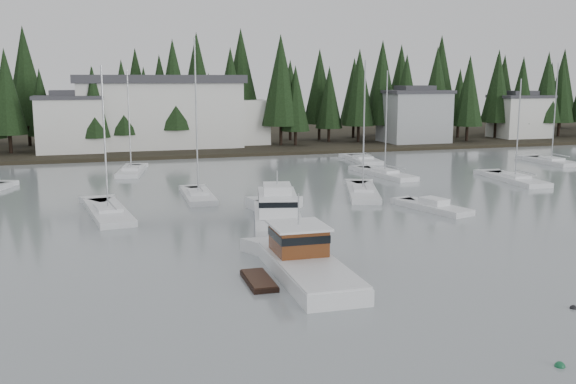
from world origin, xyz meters
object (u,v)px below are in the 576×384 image
object	(u,v)px
sailboat_1	(108,214)
runabout_1	(434,209)
house_east_a	(414,115)
harbor_inn	(173,112)
house_west	(70,123)
sailboat_3	(363,194)
sailboat_8	(551,163)
house_east_b	(520,115)
cabin_cruiser_center	(277,216)
sailboat_4	(198,197)
lobster_boat_brown	(304,266)
sailboat_10	(131,173)
sailboat_0	(515,181)
sailboat_7	(385,175)
sailboat_11	(363,161)

from	to	relation	value
sailboat_1	runabout_1	xyz separation A→B (m)	(26.14, -5.95, 0.07)
house_east_a	harbor_inn	world-z (taller)	harbor_inn
sailboat_1	house_west	bearing A→B (deg)	-1.75
sailboat_3	sailboat_8	world-z (taller)	sailboat_8
house_east_b	harbor_inn	bearing A→B (deg)	177.80
harbor_inn	cabin_cruiser_center	bearing A→B (deg)	-89.06
house_west	house_east_a	world-z (taller)	house_east_a
cabin_cruiser_center	runabout_1	distance (m)	14.21
house_east_a	sailboat_4	world-z (taller)	sailboat_4
house_west	sailboat_4	xyz separation A→B (m)	(12.02, -38.81, -4.55)
lobster_boat_brown	harbor_inn	bearing A→B (deg)	0.35
house_east_a	cabin_cruiser_center	distance (m)	63.37
house_west	sailboat_3	size ratio (longest dim) A/B	0.73
sailboat_10	runabout_1	world-z (taller)	sailboat_10
harbor_inn	cabin_cruiser_center	distance (m)	55.08
runabout_1	sailboat_4	bearing A→B (deg)	42.45
house_east_b	sailboat_10	xyz separation A→B (m)	(-68.88, -21.61, -4.33)
house_west	runabout_1	bearing A→B (deg)	-58.92
house_west	sailboat_10	bearing A→B (deg)	-70.93
sailboat_1	sailboat_10	bearing A→B (deg)	-14.70
sailboat_0	sailboat_8	size ratio (longest dim) A/B	0.85
sailboat_1	sailboat_7	bearing A→B (deg)	-74.17
sailboat_10	runabout_1	bearing A→B (deg)	-131.49
house_west	sailboat_7	size ratio (longest dim) A/B	0.78
sailboat_10	house_west	bearing A→B (deg)	29.49
house_east_b	sailboat_4	size ratio (longest dim) A/B	0.64
sailboat_10	sailboat_11	distance (m)	30.23
house_east_b	runabout_1	xyz separation A→B (m)	(-45.95, -50.85, -4.27)
sailboat_7	sailboat_10	distance (m)	29.31
house_west	sailboat_1	bearing A→B (deg)	-84.92
lobster_boat_brown	sailboat_0	bearing A→B (deg)	-50.68
cabin_cruiser_center	sailboat_10	size ratio (longest dim) A/B	0.93
house_west	house_east_b	bearing A→B (deg)	0.75
house_east_b	house_east_a	bearing A→B (deg)	-174.81
sailboat_3	sailboat_7	xyz separation A→B (m)	(7.16, 10.18, -0.00)
sailboat_1	sailboat_4	world-z (taller)	sailboat_4
harbor_inn	sailboat_4	world-z (taller)	sailboat_4
lobster_boat_brown	cabin_cruiser_center	distance (m)	12.65
cabin_cruiser_center	sailboat_0	bearing A→B (deg)	-53.57
harbor_inn	lobster_boat_brown	size ratio (longest dim) A/B	2.87
sailboat_3	sailboat_7	size ratio (longest dim) A/B	1.07
house_east_b	lobster_boat_brown	world-z (taller)	house_east_b
house_west	sailboat_0	distance (m)	60.47
house_west	sailboat_7	distance (m)	46.69
house_west	harbor_inn	distance (m)	15.45
house_west	sailboat_10	size ratio (longest dim) A/B	0.76
sailboat_0	sailboat_4	xyz separation A→B (m)	(-34.13, -0.02, 0.05)
house_east_a	sailboat_0	size ratio (longest dim) A/B	0.93
lobster_boat_brown	sailboat_11	world-z (taller)	sailboat_11
house_west	house_east_a	bearing A→B (deg)	-1.06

